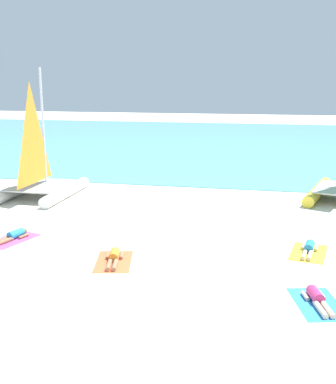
# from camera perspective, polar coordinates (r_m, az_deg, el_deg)

# --- Properties ---
(ground_plane) EXTENTS (120.00, 120.00, 0.00)m
(ground_plane) POSITION_cam_1_polar(r_m,az_deg,el_deg) (24.06, 2.42, -0.24)
(ground_plane) COLOR silver
(ocean_water) EXTENTS (120.00, 40.00, 0.05)m
(ocean_water) POSITION_cam_1_polar(r_m,az_deg,el_deg) (45.08, 7.10, 5.97)
(ocean_water) COLOR #5BB2C1
(ocean_water) RESTS_ON ground
(sailboat_white) EXTENTS (3.04, 4.74, 6.18)m
(sailboat_white) POSITION_cam_1_polar(r_m,az_deg,el_deg) (24.11, -14.96, 1.59)
(sailboat_white) COLOR white
(sailboat_white) RESTS_ON ground
(towel_leftmost) EXTENTS (1.59, 2.13, 0.01)m
(towel_leftmost) POSITION_cam_1_polar(r_m,az_deg,el_deg) (18.08, -18.09, -5.41)
(towel_leftmost) COLOR #D84C99
(towel_leftmost) RESTS_ON ground
(sunbather_leftmost) EXTENTS (0.81, 1.55, 0.30)m
(sunbather_leftmost) POSITION_cam_1_polar(r_m,az_deg,el_deg) (18.08, -17.97, -4.98)
(sunbather_leftmost) COLOR #268CCC
(sunbather_leftmost) RESTS_ON towel_leftmost
(towel_center_left) EXTENTS (1.48, 2.09, 0.01)m
(towel_center_left) POSITION_cam_1_polar(r_m,az_deg,el_deg) (15.28, -6.49, -8.24)
(towel_center_left) COLOR #EA5933
(towel_center_left) RESTS_ON ground
(sunbather_center_left) EXTENTS (0.72, 1.56, 0.30)m
(sunbather_center_left) POSITION_cam_1_polar(r_m,az_deg,el_deg) (15.30, -6.48, -7.71)
(sunbather_center_left) COLOR orange
(sunbather_center_left) RESTS_ON towel_center_left
(towel_center_right) EXTENTS (1.52, 2.11, 0.01)m
(towel_center_right) POSITION_cam_1_polar(r_m,az_deg,el_deg) (13.07, 17.40, -12.60)
(towel_center_right) COLOR #338CD8
(towel_center_right) RESTS_ON ground
(sunbather_center_right) EXTENTS (0.76, 1.56, 0.30)m
(sunbather_center_right) POSITION_cam_1_polar(r_m,az_deg,el_deg) (13.08, 17.34, -11.98)
(sunbather_center_right) COLOR #D83372
(sunbather_center_right) RESTS_ON towel_center_right
(towel_rightmost) EXTENTS (1.41, 2.06, 0.01)m
(towel_rightmost) POSITION_cam_1_polar(r_m,az_deg,el_deg) (16.60, 16.38, -6.94)
(towel_rightmost) COLOR yellow
(towel_rightmost) RESTS_ON ground
(sunbather_rightmost) EXTENTS (0.67, 1.56, 0.30)m
(sunbather_rightmost) POSITION_cam_1_polar(r_m,az_deg,el_deg) (16.62, 16.44, -6.46)
(sunbather_rightmost) COLOR #268CCC
(sunbather_rightmost) RESTS_ON towel_rightmost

